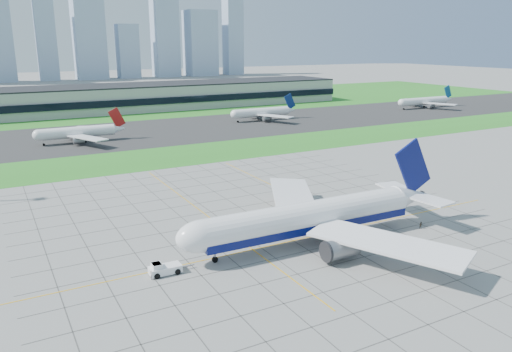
{
  "coord_description": "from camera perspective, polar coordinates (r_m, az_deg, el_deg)",
  "views": [
    {
      "loc": [
        -55.51,
        -86.67,
        41.77
      ],
      "look_at": [
        6.43,
        26.55,
        7.0
      ],
      "focal_mm": 35.0,
      "sensor_mm": 36.0,
      "label": 1
    }
  ],
  "objects": [
    {
      "name": "terminal",
      "position": [
        332.37,
        -11.98,
        8.91
      ],
      "size": [
        260.0,
        43.0,
        15.8
      ],
      "color": "#B7B7B2",
      "rests_on": "ground"
    },
    {
      "name": "crew_far",
      "position": [
        121.8,
        18.34,
        -5.36
      ],
      "size": [
        0.98,
        0.87,
        1.69
      ],
      "primitive_type": "imported",
      "rotation": [
        0.0,
        0.0,
        -0.32
      ],
      "color": "#2A251C",
      "rests_on": "ground"
    },
    {
      "name": "airliner",
      "position": [
        107.29,
        6.29,
        -4.75
      ],
      "size": [
        64.35,
        65.2,
        20.25
      ],
      "rotation": [
        0.0,
        0.0,
        -0.02
      ],
      "color": "white",
      "rests_on": "ground"
    },
    {
      "name": "apron_markings",
      "position": [
        120.13,
        1.03,
        -5.26
      ],
      "size": [
        120.0,
        130.0,
        0.03
      ],
      "color": "#474744",
      "rests_on": "ground"
    },
    {
      "name": "asphalt_taxiway",
      "position": [
        241.86,
        -15.03,
        4.62
      ],
      "size": [
        700.0,
        75.0,
        0.04
      ],
      "primitive_type": "cube",
      "color": "#383838",
      "rests_on": "ground"
    },
    {
      "name": "distant_jet_2",
      "position": [
        275.57,
        0.74,
        7.3
      ],
      "size": [
        38.31,
        42.66,
        14.08
      ],
      "color": "white",
      "rests_on": "ground"
    },
    {
      "name": "distant_jet_3",
      "position": [
        346.86,
        18.7,
        8.12
      ],
      "size": [
        44.97,
        42.66,
        14.08
      ],
      "color": "white",
      "rests_on": "ground"
    },
    {
      "name": "ground",
      "position": [
        111.08,
        3.69,
        -7.04
      ],
      "size": [
        1400.0,
        1400.0,
        0.0
      ],
      "primitive_type": "plane",
      "color": "gray",
      "rests_on": "ground"
    },
    {
      "name": "pushback_tug",
      "position": [
        95.63,
        -10.52,
        -10.38
      ],
      "size": [
        8.69,
        3.15,
        2.41
      ],
      "rotation": [
        0.0,
        0.0,
        -0.02
      ],
      "color": "white",
      "rests_on": "ground"
    },
    {
      "name": "grass_median",
      "position": [
        189.84,
        -10.97,
        2.09
      ],
      "size": [
        700.0,
        35.0,
        0.04
      ],
      "primitive_type": "cube",
      "color": "#287621",
      "rests_on": "ground"
    },
    {
      "name": "distant_jet_1",
      "position": [
        227.08,
        -19.61,
        4.75
      ],
      "size": [
        36.36,
        42.66,
        14.08
      ],
      "color": "white",
      "rests_on": "ground"
    },
    {
      "name": "crew_near",
      "position": [
        94.24,
        -11.83,
        -11.04
      ],
      "size": [
        0.66,
        0.7,
        1.6
      ],
      "primitive_type": "imported",
      "rotation": [
        0.0,
        0.0,
        0.9
      ],
      "color": "black",
      "rests_on": "ground"
    },
    {
      "name": "grass_far",
      "position": [
        348.66,
        -19.48,
        7.35
      ],
      "size": [
        700.0,
        145.0,
        0.04
      ],
      "primitive_type": "cube",
      "color": "#287621",
      "rests_on": "ground"
    },
    {
      "name": "city_skyline",
      "position": [
        608.72,
        -25.22,
        15.34
      ],
      "size": [
        523.0,
        32.4,
        160.0
      ],
      "color": "#9AAEC9",
      "rests_on": "ground"
    }
  ]
}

